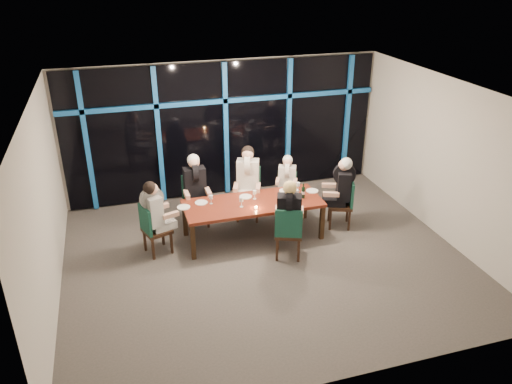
# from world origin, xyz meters

# --- Properties ---
(room) EXTENTS (7.04, 7.00, 3.02)m
(room) POSITION_xyz_m (0.00, 0.00, 2.02)
(room) COLOR #57514D
(room) RESTS_ON ground
(window_wall) EXTENTS (6.86, 0.43, 2.94)m
(window_wall) POSITION_xyz_m (0.01, 2.93, 1.55)
(window_wall) COLOR black
(window_wall) RESTS_ON ground
(dining_table) EXTENTS (2.60, 1.00, 0.75)m
(dining_table) POSITION_xyz_m (0.00, 0.80, 0.68)
(dining_table) COLOR maroon
(dining_table) RESTS_ON ground
(chair_far_left) EXTENTS (0.48, 0.48, 1.02)m
(chair_far_left) POSITION_xyz_m (-0.94, 1.69, 0.57)
(chair_far_left) COLOR #321B10
(chair_far_left) RESTS_ON ground
(chair_far_mid) EXTENTS (0.63, 0.63, 1.06)m
(chair_far_mid) POSITION_xyz_m (0.15, 1.66, 0.59)
(chair_far_mid) COLOR #321B10
(chair_far_mid) RESTS_ON ground
(chair_far_right) EXTENTS (0.53, 0.53, 0.87)m
(chair_far_right) POSITION_xyz_m (1.00, 1.66, 0.48)
(chair_far_right) COLOR #321B10
(chair_far_right) RESTS_ON ground
(chair_end_left) EXTENTS (0.57, 0.57, 0.97)m
(chair_end_left) POSITION_xyz_m (-1.90, 0.74, 0.54)
(chair_end_left) COLOR #321B10
(chair_end_left) RESTS_ON ground
(chair_end_right) EXTENTS (0.60, 0.60, 1.00)m
(chair_end_right) POSITION_xyz_m (1.86, 0.70, 0.56)
(chair_end_right) COLOR #321B10
(chair_end_right) RESTS_ON ground
(chair_near_mid) EXTENTS (0.62, 0.62, 1.03)m
(chair_near_mid) POSITION_xyz_m (0.38, -0.11, 0.57)
(chair_near_mid) COLOR #321B10
(chair_near_mid) RESTS_ON ground
(diner_far_left) EXTENTS (0.51, 0.63, 0.99)m
(diner_far_left) POSITION_xyz_m (-0.94, 1.61, 0.97)
(diner_far_left) COLOR black
(diner_far_left) RESTS_ON ground
(diner_far_mid) EXTENTS (0.64, 0.73, 1.04)m
(diner_far_mid) POSITION_xyz_m (0.12, 1.58, 1.01)
(diner_far_mid) COLOR silver
(diner_far_mid) RESTS_ON ground
(diner_far_right) EXTENTS (0.54, 0.59, 0.84)m
(diner_far_right) POSITION_xyz_m (0.97, 1.60, 0.83)
(diner_far_right) COLOR silver
(diner_far_right) RESTS_ON ground
(diner_end_left) EXTENTS (0.66, 0.58, 0.95)m
(diner_end_left) POSITION_xyz_m (-1.82, 0.77, 0.93)
(diner_end_left) COLOR black
(diner_end_left) RESTS_ON ground
(diner_end_right) EXTENTS (0.68, 0.61, 0.97)m
(diner_end_right) POSITION_xyz_m (1.78, 0.73, 0.95)
(diner_end_right) COLOR black
(diner_end_right) RESTS_ON ground
(diner_near_mid) EXTENTS (0.63, 0.70, 1.00)m
(diner_near_mid) POSITION_xyz_m (0.42, -0.03, 0.98)
(diner_near_mid) COLOR black
(diner_near_mid) RESTS_ON ground
(plate_far_left) EXTENTS (0.24, 0.24, 0.01)m
(plate_far_left) POSITION_xyz_m (-0.94, 1.04, 0.76)
(plate_far_left) COLOR white
(plate_far_left) RESTS_ON dining_table
(plate_far_mid) EXTENTS (0.24, 0.24, 0.01)m
(plate_far_mid) POSITION_xyz_m (-0.07, 1.05, 0.76)
(plate_far_mid) COLOR white
(plate_far_mid) RESTS_ON dining_table
(plate_far_right) EXTENTS (0.24, 0.24, 0.01)m
(plate_far_right) POSITION_xyz_m (0.74, 1.08, 0.76)
(plate_far_right) COLOR white
(plate_far_right) RESTS_ON dining_table
(plate_end_left) EXTENTS (0.24, 0.24, 0.01)m
(plate_end_left) POSITION_xyz_m (-1.28, 0.95, 0.76)
(plate_end_left) COLOR white
(plate_end_left) RESTS_ON dining_table
(plate_end_right) EXTENTS (0.24, 0.24, 0.01)m
(plate_end_right) POSITION_xyz_m (1.25, 0.93, 0.76)
(plate_end_right) COLOR white
(plate_end_right) RESTS_ON dining_table
(plate_near_mid) EXTENTS (0.24, 0.24, 0.01)m
(plate_near_mid) POSITION_xyz_m (0.62, 0.50, 0.76)
(plate_near_mid) COLOR white
(plate_near_mid) RESTS_ON dining_table
(wine_bottle) EXTENTS (0.07, 0.07, 0.30)m
(wine_bottle) POSITION_xyz_m (0.97, 0.70, 0.86)
(wine_bottle) COLOR black
(wine_bottle) RESTS_ON dining_table
(water_pitcher) EXTENTS (0.14, 0.12, 0.22)m
(water_pitcher) POSITION_xyz_m (0.78, 0.64, 0.86)
(water_pitcher) COLOR white
(water_pitcher) RESTS_ON dining_table
(tea_light) EXTENTS (0.06, 0.06, 0.03)m
(tea_light) POSITION_xyz_m (-0.02, 0.54, 0.77)
(tea_light) COLOR #FFA54C
(tea_light) RESTS_ON dining_table
(wine_glass_a) EXTENTS (0.07, 0.07, 0.19)m
(wine_glass_a) POSITION_xyz_m (-0.26, 0.67, 0.89)
(wine_glass_a) COLOR silver
(wine_glass_a) RESTS_ON dining_table
(wine_glass_b) EXTENTS (0.07, 0.07, 0.17)m
(wine_glass_b) POSITION_xyz_m (0.07, 0.92, 0.88)
(wine_glass_b) COLOR silver
(wine_glass_b) RESTS_ON dining_table
(wine_glass_c) EXTENTS (0.06, 0.06, 0.16)m
(wine_glass_c) POSITION_xyz_m (0.49, 0.68, 0.87)
(wine_glass_c) COLOR silver
(wine_glass_c) RESTS_ON dining_table
(wine_glass_d) EXTENTS (0.06, 0.06, 0.17)m
(wine_glass_d) POSITION_xyz_m (-0.77, 0.96, 0.87)
(wine_glass_d) COLOR white
(wine_glass_d) RESTS_ON dining_table
(wine_glass_e) EXTENTS (0.07, 0.07, 0.18)m
(wine_glass_e) POSITION_xyz_m (0.99, 1.02, 0.88)
(wine_glass_e) COLOR silver
(wine_glass_e) RESTS_ON dining_table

